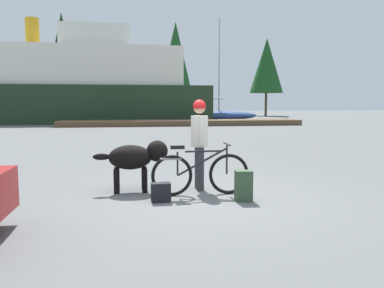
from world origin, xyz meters
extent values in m
plane|color=#595B5B|center=(0.00, 0.00, 0.00)|extent=(160.00, 160.00, 0.00)
torus|color=black|center=(0.53, 0.22, 0.37)|extent=(0.73, 0.06, 0.73)
torus|color=black|center=(-0.50, 0.22, 0.37)|extent=(0.73, 0.06, 0.73)
cube|color=black|center=(0.06, 0.22, 0.79)|extent=(0.66, 0.03, 0.03)
cube|color=black|center=(0.04, 0.22, 0.60)|extent=(0.88, 0.03, 0.49)
cylinder|color=black|center=(-0.40, 0.22, 0.58)|extent=(0.03, 0.03, 0.42)
cylinder|color=black|center=(0.49, 0.22, 0.63)|extent=(0.03, 0.03, 0.52)
cube|color=black|center=(-0.40, 0.22, 0.87)|extent=(0.24, 0.10, 0.06)
cylinder|color=black|center=(0.49, 0.22, 0.91)|extent=(0.03, 0.44, 0.03)
cube|color=slate|center=(-0.52, 0.22, 0.67)|extent=(0.36, 0.14, 0.02)
cylinder|color=#333338|center=(0.07, 0.80, 0.41)|extent=(0.14, 0.14, 0.82)
cylinder|color=#333338|center=(0.07, 0.58, 0.41)|extent=(0.14, 0.14, 0.82)
cylinder|color=silver|center=(0.07, 0.69, 1.11)|extent=(0.32, 0.32, 0.58)
cylinder|color=silver|center=(0.07, 0.91, 1.14)|extent=(0.09, 0.09, 0.51)
cylinder|color=silver|center=(0.07, 0.47, 1.14)|extent=(0.09, 0.09, 0.51)
sphere|color=tan|center=(0.07, 0.69, 1.55)|extent=(0.22, 0.22, 0.22)
sphere|color=red|center=(0.07, 0.69, 1.58)|extent=(0.24, 0.24, 0.24)
ellipsoid|color=black|center=(-1.22, 0.71, 0.64)|extent=(0.79, 0.53, 0.45)
sphere|color=black|center=(-0.72, 0.71, 0.74)|extent=(0.40, 0.40, 0.40)
ellipsoid|color=black|center=(-1.74, 0.71, 0.66)|extent=(0.32, 0.12, 0.12)
cylinder|color=black|center=(-0.97, 0.86, 0.22)|extent=(0.10, 0.10, 0.44)
cylinder|color=black|center=(-0.97, 0.57, 0.22)|extent=(0.10, 0.10, 0.44)
cylinder|color=black|center=(-1.47, 0.86, 0.22)|extent=(0.10, 0.10, 0.44)
cylinder|color=black|center=(-1.47, 0.57, 0.22)|extent=(0.10, 0.10, 0.44)
cube|color=#334C33|center=(0.64, -0.30, 0.26)|extent=(0.30, 0.22, 0.51)
cube|color=black|center=(-0.73, -0.14, 0.16)|extent=(0.32, 0.19, 0.32)
cube|color=brown|center=(2.59, 22.21, 0.20)|extent=(17.78, 2.79, 0.40)
cube|color=#1E331E|center=(-6.32, 28.22, 1.55)|extent=(23.66, 7.14, 3.10)
cube|color=silver|center=(-6.32, 28.22, 4.70)|extent=(18.93, 5.99, 3.20)
cube|color=silver|center=(-3.95, 28.22, 7.20)|extent=(5.68, 4.28, 1.80)
cylinder|color=#BF8C19|center=(-9.16, 28.22, 7.50)|extent=(1.10, 1.10, 2.40)
ellipsoid|color=navy|center=(7.39, 30.77, 0.45)|extent=(7.74, 2.17, 0.90)
cylinder|color=#B2B2B7|center=(7.39, 30.77, 5.34)|extent=(0.14, 0.14, 8.87)
cylinder|color=#B2B2B7|center=(6.23, 30.77, 2.10)|extent=(3.48, 0.10, 0.10)
cylinder|color=#4C331E|center=(-8.90, 41.19, 1.27)|extent=(0.49, 0.49, 2.54)
cone|color=#143819|center=(-8.90, 41.19, 7.33)|extent=(4.18, 4.18, 9.58)
cylinder|color=#4C331E|center=(4.39, 41.37, 1.09)|extent=(0.43, 0.43, 2.17)
cone|color=#19471E|center=(4.39, 41.37, 6.85)|extent=(4.34, 4.34, 9.36)
cylinder|color=#4C331E|center=(16.59, 42.94, 1.52)|extent=(0.31, 0.31, 3.04)
cone|color=#19471E|center=(16.59, 42.94, 6.59)|extent=(4.37, 4.37, 7.10)
cylinder|color=#4C331E|center=(-5.88, 45.78, 1.49)|extent=(0.39, 0.39, 2.98)
cone|color=#19471E|center=(-5.88, 45.78, 7.43)|extent=(3.33, 3.33, 8.89)
camera|label=1|loc=(-1.21, -6.44, 1.62)|focal=36.21mm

